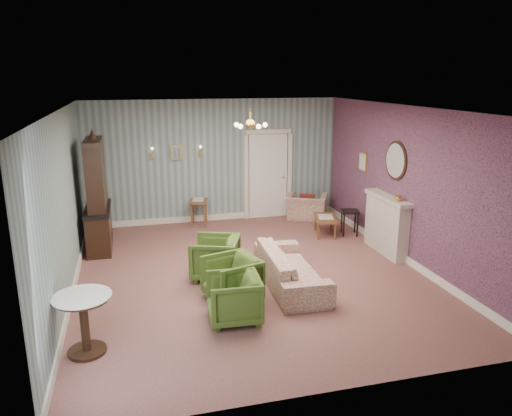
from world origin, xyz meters
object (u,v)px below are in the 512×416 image
object	(u,v)px
olive_chair_a	(234,296)
dresser	(96,192)
pedestal_table	(85,324)
olive_chair_b	(232,277)
olive_chair_c	(215,255)
fireplace	(386,224)
wingback_chair	(307,203)
side_table_black	(349,223)
sofa_chintz	(291,262)
coffee_table	(325,226)

from	to	relation	value
olive_chair_a	dresser	size ratio (longest dim) A/B	0.32
pedestal_table	dresser	bearing A→B (deg)	90.00
olive_chair_a	olive_chair_b	bearing A→B (deg)	173.89
olive_chair_c	fireplace	xyz separation A→B (m)	(3.49, 0.38, 0.18)
fireplace	dresser	bearing A→B (deg)	162.92
olive_chair_b	dresser	size ratio (longest dim) A/B	0.33
olive_chair_a	pedestal_table	bearing A→B (deg)	-76.28
wingback_chair	fireplace	distance (m)	2.70
dresser	fireplace	bearing A→B (deg)	-17.05
side_table_black	wingback_chair	bearing A→B (deg)	109.13
olive_chair_b	wingback_chair	bearing A→B (deg)	129.24
sofa_chintz	coffee_table	xyz separation A→B (m)	(1.59, 2.36, -0.20)
olive_chair_c	dresser	xyz separation A→B (m)	(-2.02, 2.07, 0.78)
olive_chair_a	dresser	xyz separation A→B (m)	(-2.00, 3.70, 0.81)
coffee_table	pedestal_table	distance (m)	6.05
wingback_chair	dresser	xyz separation A→B (m)	(-4.81, -0.91, 0.77)
dresser	wingback_chair	bearing A→B (deg)	10.72
olive_chair_a	coffee_table	xyz separation A→B (m)	(2.79, 3.34, -0.17)
fireplace	coffee_table	world-z (taller)	fireplace
fireplace	coffee_table	size ratio (longest dim) A/B	1.73
olive_chair_a	dresser	distance (m)	4.28
olive_chair_c	olive_chair_a	bearing A→B (deg)	19.33
fireplace	pedestal_table	world-z (taller)	fireplace
olive_chair_b	olive_chair_c	bearing A→B (deg)	169.34
sofa_chintz	side_table_black	size ratio (longest dim) A/B	3.76
olive_chair_b	fireplace	xyz separation A→B (m)	(3.40, 1.33, 0.19)
olive_chair_b	coffee_table	size ratio (longest dim) A/B	0.96
olive_chair_b	pedestal_table	world-z (taller)	pedestal_table
dresser	sofa_chintz	bearing A→B (deg)	-40.32
dresser	coffee_table	bearing A→B (deg)	-4.22
wingback_chair	olive_chair_c	bearing A→B (deg)	73.53
fireplace	side_table_black	size ratio (longest dim) A/B	2.51
side_table_black	pedestal_table	xyz separation A→B (m)	(-5.30, -3.56, 0.12)
coffee_table	olive_chair_a	bearing A→B (deg)	-129.83
coffee_table	side_table_black	distance (m)	0.54
coffee_table	side_table_black	size ratio (longest dim) A/B	1.45
fireplace	olive_chair_c	bearing A→B (deg)	-173.78
olive_chair_c	fireplace	distance (m)	3.52
olive_chair_c	coffee_table	distance (m)	3.26
pedestal_table	olive_chair_b	bearing A→B (deg)	25.97
sofa_chintz	dresser	world-z (taller)	dresser
fireplace	side_table_black	xyz separation A→B (m)	(-0.21, 1.20, -0.30)
sofa_chintz	olive_chair_c	bearing A→B (deg)	63.84
olive_chair_b	fireplace	bearing A→B (deg)	95.15
coffee_table	wingback_chair	bearing A→B (deg)	88.49
olive_chair_c	dresser	world-z (taller)	dresser
wingback_chair	coffee_table	bearing A→B (deg)	115.19
olive_chair_c	pedestal_table	world-z (taller)	olive_chair_c
olive_chair_a	side_table_black	distance (m)	4.61
dresser	pedestal_table	distance (m)	4.13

